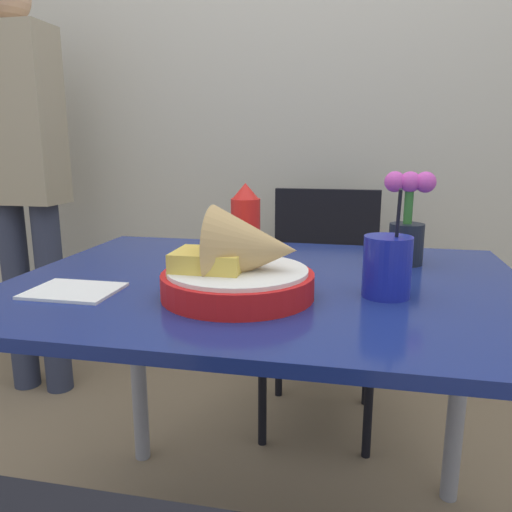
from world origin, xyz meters
name	(u,v)px	position (x,y,z in m)	size (l,w,h in m)	color
wall_window	(318,79)	(0.00, 1.12, 1.30)	(7.00, 0.06, 2.60)	#B7B2A3
dining_table	(267,324)	(0.00, 0.00, 0.65)	(1.11, 0.84, 0.75)	navy
chair_far_window	(323,284)	(0.07, 0.79, 0.52)	(0.40, 0.40, 0.87)	black
food_basket	(244,267)	(-0.02, -0.14, 0.81)	(0.30, 0.30, 0.18)	red
ketchup_bottle	(246,228)	(-0.07, 0.09, 0.85)	(0.07, 0.07, 0.20)	red
drink_cup	(387,268)	(0.25, -0.08, 0.81)	(0.09, 0.09, 0.21)	#192399
flower_vase	(407,222)	(0.31, 0.21, 0.86)	(0.12, 0.08, 0.23)	black
napkin	(74,291)	(-0.36, -0.18, 0.75)	(0.17, 0.14, 0.01)	white
person_standing	(22,164)	(-1.13, 0.74, 0.96)	(0.32, 0.19, 1.67)	#2D3347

